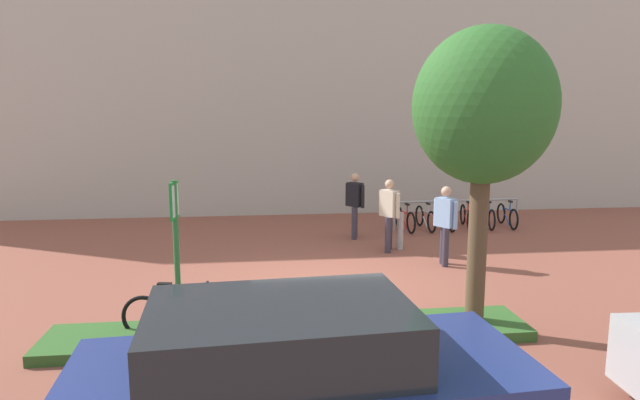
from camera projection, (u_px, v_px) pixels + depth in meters
name	position (u px, v px, depth m)	size (l,w,h in m)	color
ground_plane	(318.00, 287.00, 10.27)	(60.00, 60.00, 0.00)	brown
building_facade	(290.00, 58.00, 17.38)	(28.00, 1.20, 10.00)	#B2ADA3
planter_strip	(292.00, 333.00, 7.92)	(7.00, 1.10, 0.16)	#336028
tree_sidewalk	(484.00, 109.00, 7.72)	(2.03, 2.03, 4.48)	brown
parking_sign_post	(176.00, 238.00, 7.51)	(0.08, 0.36, 2.35)	#2D7238
bike_at_sign	(179.00, 317.00, 7.84)	(1.67, 0.44, 0.86)	black
bike_rack_cluster	(457.00, 216.00, 15.45)	(3.75, 1.68, 0.83)	#99999E
bollard_steel	(400.00, 231.00, 13.07)	(0.16, 0.16, 0.90)	#ADADB2
person_casual_tan	(389.00, 211.00, 12.79)	(0.43, 0.51, 1.72)	#383342
person_suited_navy	(355.00, 201.00, 14.14)	(0.44, 0.48, 1.72)	#383342
person_shirt_white	(445.00, 221.00, 11.60)	(0.42, 0.52, 1.72)	#383342
car_navy_sedan	(297.00, 384.00, 5.07)	(4.41, 2.26, 1.54)	navy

